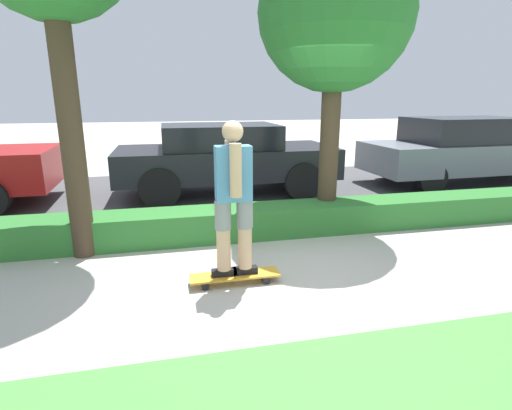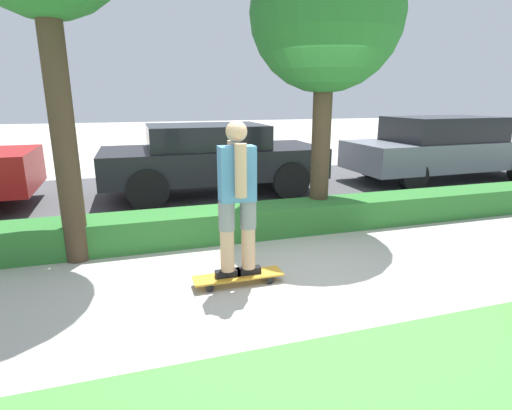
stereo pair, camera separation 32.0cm
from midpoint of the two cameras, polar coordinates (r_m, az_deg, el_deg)
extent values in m
plane|color=#ADA89E|center=(4.31, 3.07, -11.12)|extent=(60.00, 60.00, 0.00)
cube|color=#474749|center=(8.16, -7.06, 1.56)|extent=(18.02, 5.00, 0.01)
cube|color=#2D702D|center=(5.65, -2.46, -2.33)|extent=(18.02, 0.60, 0.42)
cube|color=gold|center=(4.27, -4.74, -10.08)|extent=(0.94, 0.24, 0.02)
cylinder|color=black|center=(4.28, -0.18, -10.67)|extent=(0.08, 0.04, 0.08)
cylinder|color=black|center=(4.44, -0.87, -9.70)|extent=(0.08, 0.04, 0.08)
cylinder|color=black|center=(4.16, -8.87, -11.67)|extent=(0.08, 0.04, 0.08)
cylinder|color=black|center=(4.32, -9.22, -10.63)|extent=(0.08, 0.04, 0.08)
cube|color=black|center=(4.23, -6.26, -9.69)|extent=(0.26, 0.09, 0.07)
cylinder|color=tan|center=(4.07, -6.42, -4.54)|extent=(0.14, 0.14, 0.74)
cylinder|color=gray|center=(4.01, -6.51, -1.56)|extent=(0.17, 0.17, 0.29)
cube|color=black|center=(4.27, -3.26, -9.36)|extent=(0.26, 0.09, 0.07)
cylinder|color=tan|center=(4.12, -3.35, -4.25)|extent=(0.14, 0.14, 0.74)
cylinder|color=gray|center=(4.05, -3.39, -1.30)|extent=(0.17, 0.17, 0.29)
cube|color=#4C84B7|center=(3.93, -5.08, 4.45)|extent=(0.35, 0.19, 0.54)
cylinder|color=tan|center=(3.78, -4.63, 4.87)|extent=(0.12, 0.12, 0.51)
cylinder|color=tan|center=(4.06, -5.54, 5.57)|extent=(0.12, 0.12, 0.51)
sphere|color=tan|center=(3.87, -5.22, 10.40)|extent=(0.21, 0.21, 0.21)
cylinder|color=#423323|center=(5.07, -27.55, 9.36)|extent=(0.27, 0.27, 3.08)
cylinder|color=#423323|center=(5.99, 7.73, 8.40)|extent=(0.28, 0.28, 2.43)
sphere|color=#286B2D|center=(6.06, 8.39, 25.49)|extent=(2.10, 2.10, 2.10)
cube|color=black|center=(8.06, -7.25, 6.10)|extent=(4.28, 1.85, 0.58)
cube|color=black|center=(7.98, -8.29, 9.69)|extent=(2.23, 1.62, 0.45)
cylinder|color=black|center=(7.66, 3.76, 3.50)|extent=(0.73, 0.22, 0.73)
cylinder|color=black|center=(9.22, 0.05, 5.52)|extent=(0.73, 0.22, 0.73)
cylinder|color=black|center=(7.18, -16.46, 2.12)|extent=(0.73, 0.22, 0.73)
cylinder|color=black|center=(8.83, -16.67, 4.45)|extent=(0.73, 0.22, 0.73)
cube|color=slate|center=(10.39, 24.60, 6.68)|extent=(4.76, 1.86, 0.62)
cube|color=black|center=(10.25, 24.36, 9.90)|extent=(2.49, 1.59, 0.54)
cylinder|color=black|center=(12.00, 27.22, 5.83)|extent=(0.62, 0.21, 0.62)
cylinder|color=black|center=(8.91, 20.64, 3.85)|extent=(0.62, 0.21, 0.62)
cylinder|color=black|center=(10.20, 15.24, 5.61)|extent=(0.62, 0.21, 0.62)
camera|label=1|loc=(0.16, 87.97, 0.55)|focal=28.00mm
camera|label=2|loc=(0.16, -92.03, -0.55)|focal=28.00mm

